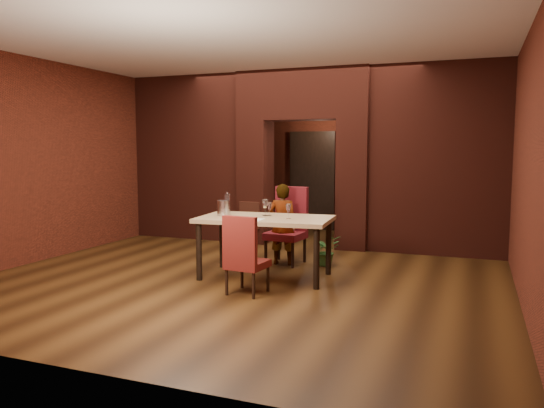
# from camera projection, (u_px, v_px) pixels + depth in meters

# --- Properties ---
(floor) EXTENTS (8.00, 8.00, 0.00)m
(floor) POSITION_uv_depth(u_px,v_px,m) (262.00, 267.00, 8.01)
(floor) COLOR #422710
(floor) RESTS_ON ground
(ceiling) EXTENTS (7.00, 8.00, 0.04)m
(ceiling) POSITION_uv_depth(u_px,v_px,m) (262.00, 51.00, 7.67)
(ceiling) COLOR silver
(ceiling) RESTS_ON ground
(wall_back) EXTENTS (7.00, 0.04, 3.20)m
(wall_back) POSITION_uv_depth(u_px,v_px,m) (331.00, 157.00, 11.55)
(wall_back) COLOR maroon
(wall_back) RESTS_ON ground
(wall_front) EXTENTS (7.00, 0.04, 3.20)m
(wall_front) POSITION_uv_depth(u_px,v_px,m) (69.00, 173.00, 4.13)
(wall_front) COLOR maroon
(wall_front) RESTS_ON ground
(wall_left) EXTENTS (0.04, 8.00, 3.20)m
(wall_left) POSITION_uv_depth(u_px,v_px,m) (73.00, 159.00, 9.09)
(wall_left) COLOR maroon
(wall_left) RESTS_ON ground
(wall_right) EXTENTS (0.04, 8.00, 3.20)m
(wall_right) POSITION_uv_depth(u_px,v_px,m) (522.00, 164.00, 6.59)
(wall_right) COLOR maroon
(wall_right) RESTS_ON ground
(pillar_left) EXTENTS (0.55, 0.55, 2.30)m
(pillar_left) POSITION_uv_depth(u_px,v_px,m) (255.00, 182.00, 10.08)
(pillar_left) COLOR maroon
(pillar_left) RESTS_ON ground
(pillar_right) EXTENTS (0.55, 0.55, 2.30)m
(pillar_right) POSITION_uv_depth(u_px,v_px,m) (354.00, 185.00, 9.40)
(pillar_right) COLOR maroon
(pillar_right) RESTS_ON ground
(lintel) EXTENTS (2.45, 0.55, 0.90)m
(lintel) POSITION_uv_depth(u_px,v_px,m) (304.00, 95.00, 9.58)
(lintel) COLOR maroon
(lintel) RESTS_ON ground
(wing_wall_left) EXTENTS (2.28, 0.35, 3.20)m
(wing_wall_left) POSITION_uv_depth(u_px,v_px,m) (190.00, 158.00, 10.54)
(wing_wall_left) COLOR maroon
(wing_wall_left) RESTS_ON ground
(wing_wall_right) EXTENTS (2.28, 0.35, 3.20)m
(wing_wall_right) POSITION_uv_depth(u_px,v_px,m) (438.00, 160.00, 8.85)
(wing_wall_right) COLOR maroon
(wing_wall_right) RESTS_ON ground
(vent_panel) EXTENTS (0.40, 0.03, 0.50)m
(vent_panel) POSITION_uv_depth(u_px,v_px,m) (249.00, 215.00, 9.87)
(vent_panel) COLOR #A74A30
(vent_panel) RESTS_ON ground
(rear_door) EXTENTS (0.90, 0.08, 2.10)m
(rear_door) POSITION_uv_depth(u_px,v_px,m) (313.00, 182.00, 11.70)
(rear_door) COLOR black
(rear_door) RESTS_ON ground
(rear_door_frame) EXTENTS (1.02, 0.04, 2.22)m
(rear_door_frame) POSITION_uv_depth(u_px,v_px,m) (312.00, 182.00, 11.66)
(rear_door_frame) COLOR black
(rear_door_frame) RESTS_ON ground
(dining_table) EXTENTS (1.88, 1.15, 0.85)m
(dining_table) POSITION_uv_depth(u_px,v_px,m) (265.00, 247.00, 7.35)
(dining_table) COLOR tan
(dining_table) RESTS_ON ground
(chair_far) EXTENTS (0.59, 0.59, 1.19)m
(chair_far) POSITION_uv_depth(u_px,v_px,m) (285.00, 226.00, 8.20)
(chair_far) COLOR maroon
(chair_far) RESTS_ON ground
(chair_near) EXTENTS (0.49, 0.49, 0.98)m
(chair_near) POSITION_uv_depth(u_px,v_px,m) (247.00, 254.00, 6.52)
(chair_near) COLOR maroon
(chair_near) RESTS_ON ground
(person_seated) EXTENTS (0.49, 0.35, 1.25)m
(person_seated) POSITION_uv_depth(u_px,v_px,m) (282.00, 224.00, 8.16)
(person_seated) COLOR beige
(person_seated) RESTS_ON ground
(wine_glass_a) EXTENTS (0.09, 0.09, 0.23)m
(wine_glass_a) POSITION_uv_depth(u_px,v_px,m) (265.00, 208.00, 7.44)
(wine_glass_a) COLOR silver
(wine_glass_a) RESTS_ON dining_table
(wine_glass_b) EXTENTS (0.08, 0.08, 0.19)m
(wine_glass_b) POSITION_uv_depth(u_px,v_px,m) (269.00, 209.00, 7.44)
(wine_glass_b) COLOR white
(wine_glass_b) RESTS_ON dining_table
(wine_glass_c) EXTENTS (0.08, 0.08, 0.20)m
(wine_glass_c) POSITION_uv_depth(u_px,v_px,m) (288.00, 211.00, 7.12)
(wine_glass_c) COLOR white
(wine_glass_c) RESTS_ON dining_table
(tasting_sheet) EXTENTS (0.34, 0.26, 0.00)m
(tasting_sheet) POSITION_uv_depth(u_px,v_px,m) (251.00, 219.00, 7.07)
(tasting_sheet) COLOR silver
(tasting_sheet) RESTS_ON dining_table
(wine_bucket) EXTENTS (0.18, 0.18, 0.22)m
(wine_bucket) POSITION_uv_depth(u_px,v_px,m) (223.00, 208.00, 7.44)
(wine_bucket) COLOR silver
(wine_bucket) RESTS_ON dining_table
(water_bottle) EXTENTS (0.08, 0.08, 0.33)m
(water_bottle) POSITION_uv_depth(u_px,v_px,m) (227.00, 204.00, 7.52)
(water_bottle) COLOR white
(water_bottle) RESTS_ON dining_table
(potted_plant) EXTENTS (0.55, 0.55, 0.47)m
(potted_plant) POSITION_uv_depth(u_px,v_px,m) (326.00, 250.00, 8.12)
(potted_plant) COLOR #2E6028
(potted_plant) RESTS_ON ground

